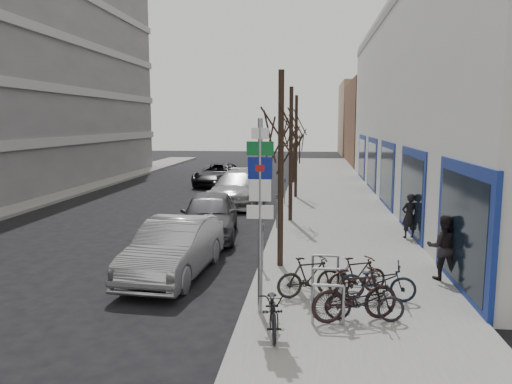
% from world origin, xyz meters
% --- Properties ---
extents(ground, '(120.00, 120.00, 0.00)m').
position_xyz_m(ground, '(0.00, 0.00, 0.00)').
color(ground, black).
rests_on(ground, ground).
extents(sidewalk_east, '(5.00, 70.00, 0.15)m').
position_xyz_m(sidewalk_east, '(4.50, 10.00, 0.07)').
color(sidewalk_east, slate).
rests_on(sidewalk_east, ground).
extents(brick_building_far, '(12.00, 14.00, 8.00)m').
position_xyz_m(brick_building_far, '(13.00, 40.00, 4.00)').
color(brick_building_far, brown).
rests_on(brick_building_far, ground).
extents(tan_building_far, '(13.00, 12.00, 9.00)m').
position_xyz_m(tan_building_far, '(13.50, 55.00, 4.50)').
color(tan_building_far, '#937A5B').
rests_on(tan_building_far, ground).
extents(highway_sign_pole, '(0.55, 0.10, 4.20)m').
position_xyz_m(highway_sign_pole, '(2.40, -0.01, 2.46)').
color(highway_sign_pole, gray).
rests_on(highway_sign_pole, ground).
extents(bike_rack, '(0.66, 2.26, 0.83)m').
position_xyz_m(bike_rack, '(3.80, 0.60, 0.66)').
color(bike_rack, gray).
rests_on(bike_rack, sidewalk_east).
extents(tree_near, '(1.80, 1.80, 5.50)m').
position_xyz_m(tree_near, '(2.60, 3.50, 4.10)').
color(tree_near, black).
rests_on(tree_near, ground).
extents(tree_mid, '(1.80, 1.80, 5.50)m').
position_xyz_m(tree_mid, '(2.60, 10.00, 4.10)').
color(tree_mid, black).
rests_on(tree_mid, ground).
extents(tree_far, '(1.80, 1.80, 5.50)m').
position_xyz_m(tree_far, '(2.60, 16.50, 4.10)').
color(tree_far, black).
rests_on(tree_far, ground).
extents(meter_front, '(0.10, 0.08, 1.27)m').
position_xyz_m(meter_front, '(2.15, 3.00, 0.92)').
color(meter_front, gray).
rests_on(meter_front, sidewalk_east).
extents(meter_mid, '(0.10, 0.08, 1.27)m').
position_xyz_m(meter_mid, '(2.15, 8.50, 0.92)').
color(meter_mid, gray).
rests_on(meter_mid, sidewalk_east).
extents(meter_back, '(0.10, 0.08, 1.27)m').
position_xyz_m(meter_back, '(2.15, 14.00, 0.92)').
color(meter_back, gray).
rests_on(meter_back, sidewalk_east).
extents(bike_near_left, '(0.71, 1.75, 1.04)m').
position_xyz_m(bike_near_left, '(2.76, -0.96, 0.67)').
color(bike_near_left, black).
rests_on(bike_near_left, sidewalk_east).
extents(bike_near_right, '(1.93, 1.14, 1.12)m').
position_xyz_m(bike_near_right, '(4.34, -0.27, 0.71)').
color(bike_near_right, black).
rests_on(bike_near_right, sidewalk_east).
extents(bike_mid_curb, '(1.74, 0.66, 1.04)m').
position_xyz_m(bike_mid_curb, '(4.94, 1.00, 0.67)').
color(bike_mid_curb, black).
rests_on(bike_mid_curb, sidewalk_east).
extents(bike_mid_inner, '(1.65, 1.04, 0.96)m').
position_xyz_m(bike_mid_inner, '(3.43, 1.05, 0.63)').
color(bike_mid_inner, black).
rests_on(bike_mid_inner, sidewalk_east).
extents(bike_far_curb, '(1.59, 0.49, 0.97)m').
position_xyz_m(bike_far_curb, '(4.53, -0.22, 0.63)').
color(bike_far_curb, black).
rests_on(bike_far_curb, sidewalk_east).
extents(bike_far_inner, '(1.56, 1.05, 0.92)m').
position_xyz_m(bike_far_inner, '(4.53, 1.34, 0.61)').
color(bike_far_inner, black).
rests_on(bike_far_inner, sidewalk_east).
extents(parked_car_front, '(1.94, 4.74, 1.53)m').
position_xyz_m(parked_car_front, '(-0.20, 2.68, 0.76)').
color(parked_car_front, '#9C9CA0').
rests_on(parked_car_front, ground).
extents(parked_car_mid, '(2.47, 4.97, 1.63)m').
position_xyz_m(parked_car_mid, '(-0.20, 7.36, 0.81)').
color(parked_car_mid, '#47474B').
rests_on(parked_car_mid, ground).
extents(parked_car_back, '(2.67, 5.92, 1.68)m').
position_xyz_m(parked_car_back, '(-0.20, 14.53, 0.84)').
color(parked_car_back, '#95969A').
rests_on(parked_car_back, ground).
extents(lane_car, '(2.92, 5.44, 1.45)m').
position_xyz_m(lane_car, '(-2.60, 21.85, 0.73)').
color(lane_car, black).
rests_on(lane_car, ground).
extents(pedestrian_near, '(0.66, 0.56, 1.55)m').
position_xyz_m(pedestrian_near, '(6.80, 7.33, 0.92)').
color(pedestrian_near, black).
rests_on(pedestrian_near, sidewalk_east).
extents(pedestrian_far, '(0.67, 0.51, 1.68)m').
position_xyz_m(pedestrian_far, '(6.78, 2.73, 0.99)').
color(pedestrian_far, black).
rests_on(pedestrian_far, sidewalk_east).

